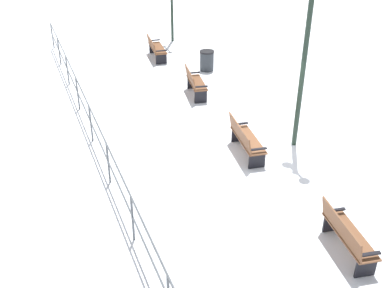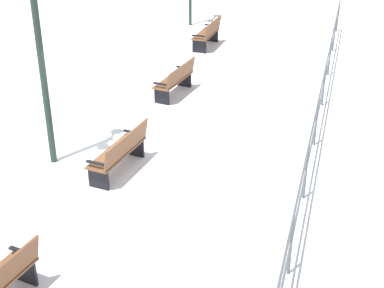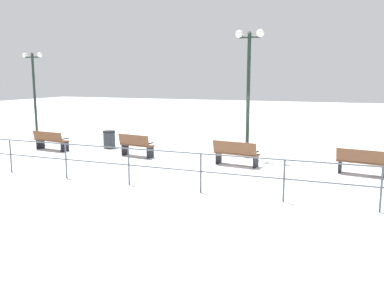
{
  "view_description": "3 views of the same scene",
  "coord_description": "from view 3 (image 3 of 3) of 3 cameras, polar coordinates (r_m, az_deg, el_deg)",
  "views": [
    {
      "loc": [
        -5.57,
        -9.75,
        6.59
      ],
      "look_at": [
        -2.13,
        -0.9,
        1.2
      ],
      "focal_mm": 43.69,
      "sensor_mm": 36.0,
      "label": 1
    },
    {
      "loc": [
        -4.44,
        9.62,
        6.1
      ],
      "look_at": [
        -1.82,
        0.24,
        0.99
      ],
      "focal_mm": 54.22,
      "sensor_mm": 36.0,
      "label": 2
    },
    {
      "loc": [
        -14.34,
        -3.8,
        3.21
      ],
      "look_at": [
        -1.46,
        1.25,
        0.92
      ],
      "focal_mm": 38.17,
      "sensor_mm": 36.0,
      "label": 3
    }
  ],
  "objects": [
    {
      "name": "bench_third",
      "position": [
        14.87,
        6.16,
        -1.26
      ],
      "size": [
        0.78,
        1.73,
        0.92
      ],
      "rotation": [
        0.0,
        0.0,
        -0.14
      ],
      "color": "brown",
      "rests_on": "ground"
    },
    {
      "name": "ground_plane",
      "position": [
        15.18,
        6.41,
        -2.88
      ],
      "size": [
        80.0,
        80.0,
        0.0
      ],
      "primitive_type": "plane",
      "color": "white",
      "rests_on": "ground"
    },
    {
      "name": "lamppost_far",
      "position": [
        21.22,
        -21.21,
        7.74
      ],
      "size": [
        0.22,
        1.12,
        4.36
      ],
      "color": "#1E2D23",
      "rests_on": "ground"
    },
    {
      "name": "trash_bin",
      "position": [
        18.88,
        -11.48,
        0.63
      ],
      "size": [
        0.57,
        0.57,
        0.79
      ],
      "color": "#2D3338",
      "rests_on": "ground"
    },
    {
      "name": "lamppost_middle",
      "position": [
        16.12,
        7.93,
        9.98
      ],
      "size": [
        0.3,
        1.11,
        4.98
      ],
      "color": "#1E2D23",
      "rests_on": "ground"
    },
    {
      "name": "bench_fifth",
      "position": [
        18.96,
        -19.14,
        0.5
      ],
      "size": [
        0.74,
        1.73,
        0.86
      ],
      "rotation": [
        0.0,
        0.0,
        -0.11
      ],
      "color": "brown",
      "rests_on": "ground"
    },
    {
      "name": "waterfront_railing",
      "position": [
        11.31,
        1.24,
        -3.07
      ],
      "size": [
        0.05,
        22.9,
        1.13
      ],
      "color": "#4C5156",
      "rests_on": "ground"
    },
    {
      "name": "bench_fourth",
      "position": [
        16.63,
        -7.81,
        -0.13
      ],
      "size": [
        0.78,
        1.57,
        0.93
      ],
      "rotation": [
        0.0,
        0.0,
        -0.18
      ],
      "color": "brown",
      "rests_on": "ground"
    },
    {
      "name": "bench_second",
      "position": [
        14.48,
        22.59,
        -2.29
      ],
      "size": [
        0.77,
        1.62,
        0.88
      ],
      "rotation": [
        0.0,
        0.0,
        -0.16
      ],
      "color": "brown",
      "rests_on": "ground"
    }
  ]
}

